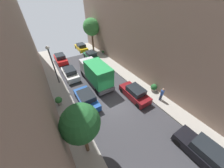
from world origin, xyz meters
TOP-DOWN VIEW (x-y plane):
  - ground at (0.00, 0.00)m, footprint 32.00×32.00m
  - sidewalk_left at (-5.00, 0.00)m, footprint 2.00×44.00m
  - sidewalk_right at (5.00, 0.00)m, footprint 2.00×44.00m
  - building_right at (9.00, 0.00)m, footprint 6.00×44.00m
  - parked_car_left_1 at (-2.70, 2.02)m, footprint 1.78×4.20m
  - parked_car_left_2 at (-2.70, 8.55)m, footprint 1.78×4.20m
  - parked_car_left_3 at (-2.70, 14.67)m, footprint 1.78×4.20m
  - parked_car_right_0 at (2.70, -8.25)m, footprint 1.78×4.20m
  - parked_car_right_1 at (2.70, -0.24)m, footprint 1.78×4.20m
  - parked_car_right_2 at (2.70, 12.68)m, footprint 1.78×4.20m
  - parked_car_right_3 at (2.70, 18.17)m, footprint 1.78×4.20m
  - delivery_truck at (0.00, 4.90)m, footprint 2.26×6.60m
  - pedestrian at (4.98, -2.34)m, footprint 0.40×0.36m
  - street_tree_0 at (-4.75, -3.03)m, footprint 2.58×2.58m
  - street_tree_1 at (4.94, 16.45)m, footprint 3.38×3.38m
  - potted_plant_1 at (5.55, -0.71)m, footprint 0.81×0.81m
  - potted_plant_2 at (5.66, 13.24)m, footprint 0.46×0.46m
  - potted_plant_4 at (-5.50, 3.37)m, footprint 0.77×0.77m
  - lamp_post at (-4.60, 7.82)m, footprint 0.44×0.44m

SIDE VIEW (x-z plane):
  - ground at x=0.00m, z-range 0.00..0.00m
  - sidewalk_left at x=-5.00m, z-range 0.00..0.15m
  - sidewalk_right at x=5.00m, z-range 0.00..0.15m
  - potted_plant_2 at x=5.66m, z-range 0.20..1.01m
  - potted_plant_1 at x=5.55m, z-range 0.19..1.20m
  - parked_car_left_1 at x=-2.70m, z-range -0.06..1.50m
  - parked_car_left_2 at x=-2.70m, z-range -0.06..1.50m
  - parked_car_left_3 at x=-2.70m, z-range -0.06..1.50m
  - parked_car_right_0 at x=2.70m, z-range -0.06..1.50m
  - parked_car_right_1 at x=2.70m, z-range -0.06..1.50m
  - parked_car_right_2 at x=2.70m, z-range -0.06..1.50m
  - parked_car_right_3 at x=2.70m, z-range -0.06..1.50m
  - potted_plant_4 at x=-5.50m, z-range 0.23..1.32m
  - pedestrian at x=4.98m, z-range 0.21..1.93m
  - delivery_truck at x=0.00m, z-range 0.10..3.48m
  - lamp_post at x=-4.60m, z-range 1.01..6.41m
  - street_tree_0 at x=-4.75m, z-range 1.35..6.40m
  - street_tree_1 at x=4.94m, z-range 1.72..8.31m
  - building_right at x=9.00m, z-range 0.00..19.79m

